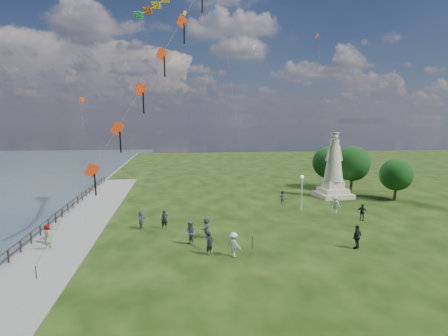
{
  "coord_description": "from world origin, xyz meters",
  "views": [
    {
      "loc": [
        -5.07,
        -23.65,
        9.5
      ],
      "look_at": [
        -1.0,
        8.0,
        5.5
      ],
      "focal_mm": 30.0,
      "sensor_mm": 36.0,
      "label": 1
    }
  ],
  "objects": [
    {
      "name": "person_0",
      "position": [
        -2.81,
        2.05,
        0.84
      ],
      "size": [
        0.72,
        0.71,
        1.68
      ],
      "primitive_type": "imported",
      "rotation": [
        0.0,
        0.0,
        0.75
      ],
      "color": "black",
      "rests_on": "ground"
    },
    {
      "name": "person_8",
      "position": [
        11.14,
        12.42,
        0.95
      ],
      "size": [
        1.31,
        1.33,
        1.9
      ],
      "primitive_type": "imported",
      "rotation": [
        0.0,
        0.0,
        -0.81
      ],
      "color": "silver",
      "rests_on": "ground"
    },
    {
      "name": "person_5",
      "position": [
        -8.25,
        9.38,
        0.82
      ],
      "size": [
        0.97,
        1.62,
        1.63
      ],
      "primitive_type": "imported",
      "rotation": [
        0.0,
        0.0,
        1.35
      ],
      "color": "#595960",
      "rests_on": "ground"
    },
    {
      "name": "person_9",
      "position": [
        12.6,
        9.54,
        0.81
      ],
      "size": [
        1.05,
        0.95,
        1.62
      ],
      "primitive_type": "imported",
      "rotation": [
        0.0,
        0.0,
        -0.62
      ],
      "color": "black",
      "rests_on": "ground"
    },
    {
      "name": "person_7",
      "position": [
        6.95,
        17.48,
        0.78
      ],
      "size": [
        0.85,
        0.65,
        1.56
      ],
      "primitive_type": "imported",
      "rotation": [
        0.0,
        0.0,
        2.89
      ],
      "color": "#595960",
      "rests_on": "ground"
    },
    {
      "name": "person_11",
      "position": [
        -2.71,
        6.0,
        0.85
      ],
      "size": [
        1.15,
        1.72,
        1.71
      ],
      "primitive_type": "imported",
      "rotation": [
        0.0,
        0.0,
        4.39
      ],
      "color": "#595960",
      "rests_on": "ground"
    },
    {
      "name": "person_6",
      "position": [
        -6.19,
        9.12,
        0.83
      ],
      "size": [
        0.68,
        0.52,
        1.66
      ],
      "primitive_type": "imported",
      "rotation": [
        0.0,
        0.0,
        0.22
      ],
      "color": "black",
      "rests_on": "ground"
    },
    {
      "name": "lamppost",
      "position": [
        8.18,
        14.22,
        2.75
      ],
      "size": [
        0.35,
        0.35,
        3.82
      ],
      "color": "silver",
      "rests_on": "ground"
    },
    {
      "name": "small_kites",
      "position": [
        3.05,
        22.02,
        14.93
      ],
      "size": [
        32.6,
        14.65,
        23.77
      ],
      "color": "silver",
      "rests_on": "ground"
    },
    {
      "name": "tree_row",
      "position": [
        18.26,
        23.46,
        3.64
      ],
      "size": [
        8.98,
        13.01,
        6.24
      ],
      "color": "#382314",
      "rests_on": "ground"
    },
    {
      "name": "red_kite_train",
      "position": [
        -6.9,
        4.61,
        12.69
      ],
      "size": [
        10.99,
        9.35,
        20.44
      ],
      "color": "black",
      "rests_on": "ground"
    },
    {
      "name": "person_1",
      "position": [
        -4.08,
        4.35,
        0.94
      ],
      "size": [
        0.95,
        1.07,
        1.87
      ],
      "primitive_type": "imported",
      "rotation": [
        0.0,
        0.0,
        -1.02
      ],
      "color": "#595960",
      "rests_on": "ground"
    },
    {
      "name": "person_2",
      "position": [
        -1.16,
        1.49,
        0.87
      ],
      "size": [
        1.24,
        1.17,
        1.75
      ],
      "primitive_type": "imported",
      "rotation": [
        0.0,
        0.0,
        2.44
      ],
      "color": "silver",
      "rests_on": "ground"
    },
    {
      "name": "person_10",
      "position": [
        -15.0,
        5.72,
        0.76
      ],
      "size": [
        0.76,
        0.87,
        1.52
      ],
      "primitive_type": "imported",
      "rotation": [
        0.0,
        0.0,
        2.07
      ],
      "color": "#595960",
      "rests_on": "ground"
    },
    {
      "name": "person_3",
      "position": [
        8.27,
        1.94,
        0.91
      ],
      "size": [
        1.19,
        1.05,
        1.81
      ],
      "primitive_type": "imported",
      "rotation": [
        0.0,
        0.0,
        3.74
      ],
      "color": "black",
      "rests_on": "ground"
    },
    {
      "name": "waterfront",
      "position": [
        -15.24,
        8.99,
        -0.06
      ],
      "size": [
        200.0,
        200.0,
        1.51
      ],
      "color": "#354850",
      "rests_on": "ground"
    },
    {
      "name": "statue",
      "position": [
        14.45,
        20.58,
        3.07
      ],
      "size": [
        4.33,
        4.33,
        8.13
      ],
      "rotation": [
        0.0,
        0.0,
        0.09
      ],
      "color": "beige",
      "rests_on": "ground"
    }
  ]
}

